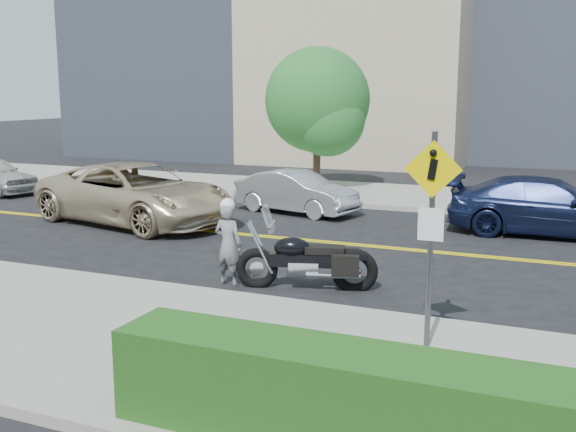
# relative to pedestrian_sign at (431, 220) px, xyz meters

# --- Properties ---
(ground_plane) EXTENTS (120.00, 120.00, 0.00)m
(ground_plane) POSITION_rel_pedestrian_sign_xyz_m (-4.20, 6.31, -1.96)
(ground_plane) COLOR black
(ground_plane) RESTS_ON ground
(sidewalk_near) EXTENTS (60.00, 5.00, 0.15)m
(sidewalk_near) POSITION_rel_pedestrian_sign_xyz_m (-4.20, -1.19, -1.89)
(sidewalk_near) COLOR #9E9B91
(sidewalk_near) RESTS_ON ground_plane
(sidewalk_far) EXTENTS (60.00, 5.00, 0.15)m
(sidewalk_far) POSITION_rel_pedestrian_sign_xyz_m (-4.20, 13.81, -1.89)
(sidewalk_far) COLOR #9E9B91
(sidewalk_far) RESTS_ON ground_plane
(pedestrian_sign) EXTENTS (0.78, 0.08, 3.00)m
(pedestrian_sign) POSITION_rel_pedestrian_sign_xyz_m (0.00, 0.00, 0.00)
(pedestrian_sign) COLOR #4C4C51
(pedestrian_sign) RESTS_ON sidewalk_near
(motorcyclist) EXTENTS (0.61, 0.43, 1.70)m
(motorcyclist) POSITION_rel_pedestrian_sign_xyz_m (-4.24, 2.07, -1.12)
(motorcyclist) COLOR #9A9A9E
(motorcyclist) RESTS_ON ground
(motorcycle) EXTENTS (2.69, 1.50, 1.57)m
(motorcycle) POSITION_rel_pedestrian_sign_xyz_m (-2.76, 2.44, -1.18)
(motorcycle) COLOR black
(motorcycle) RESTS_ON ground
(suv) EXTENTS (6.57, 4.08, 1.69)m
(suv) POSITION_rel_pedestrian_sign_xyz_m (-9.53, 6.49, -1.11)
(suv) COLOR beige
(suv) RESTS_ON ground
(parked_car_silver) EXTENTS (4.14, 2.27, 1.29)m
(parked_car_silver) POSITION_rel_pedestrian_sign_xyz_m (-6.01, 9.77, -1.31)
(parked_car_silver) COLOR #B0B4B8
(parked_car_silver) RESTS_ON ground
(parked_car_blue) EXTENTS (5.20, 2.33, 1.48)m
(parked_car_blue) POSITION_rel_pedestrian_sign_xyz_m (1.20, 9.39, -1.22)
(parked_car_blue) COLOR #161E43
(parked_car_blue) RESTS_ON ground
(tree_far_a) EXTENTS (3.87, 3.87, 5.29)m
(tree_far_a) POSITION_rel_pedestrian_sign_xyz_m (-7.15, 14.56, 1.39)
(tree_far_a) COLOR #382619
(tree_far_a) RESTS_ON ground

